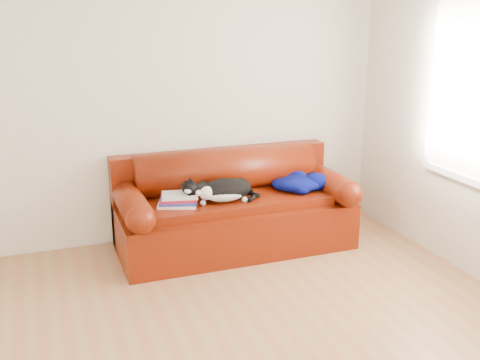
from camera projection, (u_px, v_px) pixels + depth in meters
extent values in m
plane|color=#9C613E|center=(223.00, 345.00, 3.66)|extent=(4.50, 4.50, 0.00)
cube|color=beige|center=(152.00, 103.00, 5.09)|extent=(4.50, 0.02, 2.60)
cube|color=beige|center=(460.00, 315.00, 1.49)|extent=(4.50, 0.02, 2.60)
cube|color=#420902|center=(234.00, 225.00, 5.15)|extent=(2.10, 0.90, 0.42)
cube|color=#420902|center=(236.00, 202.00, 5.04)|extent=(1.66, 0.62, 0.10)
cylinder|color=black|center=(141.00, 274.00, 4.60)|extent=(0.06, 0.06, 0.05)
cylinder|color=black|center=(340.00, 243.00, 5.22)|extent=(0.06, 0.06, 0.05)
cylinder|color=black|center=(128.00, 244.00, 5.19)|extent=(0.06, 0.06, 0.05)
cylinder|color=black|center=(308.00, 220.00, 5.81)|extent=(0.06, 0.06, 0.05)
cube|color=#420902|center=(222.00, 192.00, 5.42)|extent=(2.10, 0.18, 0.85)
cylinder|color=#420902|center=(225.00, 169.00, 5.24)|extent=(1.70, 0.40, 0.40)
cylinder|color=#420902|center=(131.00, 203.00, 4.75)|extent=(0.24, 0.88, 0.24)
sphere|color=#420902|center=(141.00, 220.00, 4.35)|extent=(0.24, 0.24, 0.24)
cylinder|color=#420902|center=(326.00, 181.00, 5.37)|extent=(0.24, 0.88, 0.24)
sphere|color=#420902|center=(350.00, 194.00, 4.97)|extent=(0.24, 0.24, 0.24)
cube|color=white|center=(179.00, 204.00, 4.81)|extent=(0.39, 0.35, 0.02)
cube|color=white|center=(179.00, 204.00, 4.81)|extent=(0.38, 0.33, 0.02)
cube|color=navy|center=(179.00, 201.00, 4.80)|extent=(0.37, 0.33, 0.02)
cube|color=white|center=(179.00, 201.00, 4.80)|extent=(0.36, 0.31, 0.02)
cube|color=#A7132B|center=(179.00, 198.00, 4.79)|extent=(0.36, 0.30, 0.02)
cube|color=white|center=(179.00, 198.00, 4.79)|extent=(0.34, 0.29, 0.02)
cube|color=silver|center=(178.00, 195.00, 4.79)|extent=(0.34, 0.28, 0.02)
cube|color=white|center=(178.00, 195.00, 4.79)|extent=(0.32, 0.27, 0.02)
ellipsoid|color=black|center=(225.00, 190.00, 4.90)|extent=(0.50, 0.30, 0.20)
ellipsoid|color=silver|center=(226.00, 196.00, 4.85)|extent=(0.34, 0.18, 0.12)
ellipsoid|color=silver|center=(207.00, 193.00, 4.79)|extent=(0.14, 0.13, 0.12)
ellipsoid|color=black|center=(240.00, 189.00, 4.97)|extent=(0.21, 0.21, 0.17)
ellipsoid|color=black|center=(192.00, 188.00, 4.75)|extent=(0.15, 0.14, 0.12)
ellipsoid|color=silver|center=(190.00, 191.00, 4.72)|extent=(0.07, 0.06, 0.05)
sphere|color=#BF7272|center=(189.00, 191.00, 4.70)|extent=(0.02, 0.02, 0.02)
cone|color=black|center=(194.00, 182.00, 4.71)|extent=(0.06, 0.05, 0.06)
cone|color=black|center=(192.00, 180.00, 4.77)|extent=(0.06, 0.05, 0.06)
cylinder|color=black|center=(252.00, 194.00, 5.00)|extent=(0.12, 0.16, 0.04)
sphere|color=silver|center=(203.00, 203.00, 4.78)|extent=(0.05, 0.05, 0.05)
sphere|color=silver|center=(245.00, 200.00, 4.88)|extent=(0.05, 0.05, 0.05)
ellipsoid|color=#020240|center=(299.00, 183.00, 5.21)|extent=(0.45, 0.41, 0.14)
ellipsoid|color=#020240|center=(316.00, 181.00, 5.22)|extent=(0.28, 0.24, 0.16)
ellipsoid|color=#020240|center=(286.00, 184.00, 5.23)|extent=(0.28, 0.32, 0.11)
ellipsoid|color=#020240|center=(296.00, 178.00, 5.33)|extent=(0.23, 0.19, 0.16)
ellipsoid|color=#020240|center=(301.00, 188.00, 5.10)|extent=(0.18, 0.19, 0.10)
ellipsoid|color=white|center=(311.00, 182.00, 5.17)|extent=(0.19, 0.08, 0.04)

